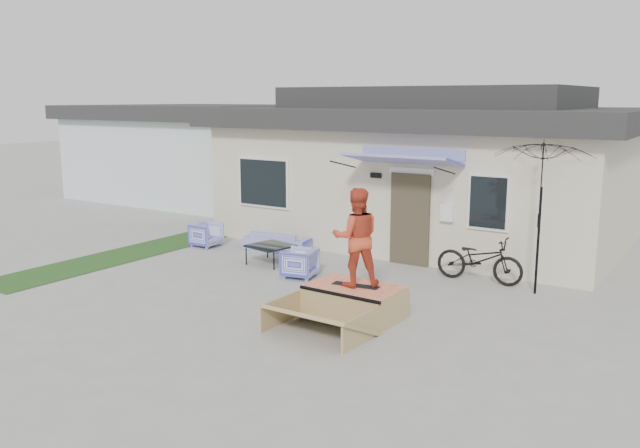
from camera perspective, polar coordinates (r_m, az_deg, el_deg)
The scene contains 13 objects.
ground at distance 12.12m, azimuth -5.90°, elevation -7.25°, with size 90.00×90.00×0.00m, color gray.
grass_strip at distance 17.02m, azimuth -15.32°, elevation -2.27°, with size 1.40×8.00×0.01m, color #1F4119.
house at distance 18.51m, azimuth 9.81°, elevation 5.08°, with size 10.80×8.49×4.10m.
neighbor_house at distance 26.05m, azimuth -10.11°, elevation 6.36°, with size 8.60×7.60×3.50m.
loveseat at distance 16.48m, azimuth -3.72°, elevation -1.19°, with size 1.65×0.48×0.64m, color #2D34B0.
armchair_left at distance 17.11m, azimuth -9.84°, elevation -0.82°, with size 0.66×0.61×0.68m, color #2D34B0.
armchair_right at distance 13.98m, azimuth -1.79°, elevation -3.28°, with size 0.67×0.62×0.68m, color #2D34B0.
coffee_table at distance 15.19m, azimuth -4.32°, elevation -2.64°, with size 0.89×0.89×0.44m, color black.
bicycle at distance 13.97m, azimuth 13.70°, elevation -2.58°, with size 0.64×1.83×1.17m, color black.
patio_umbrella at distance 13.21m, azimuth 18.58°, elevation 1.55°, with size 2.40×2.32×2.20m.
skate_ramp at distance 11.55m, azimuth 2.96°, elevation -6.74°, with size 1.59×2.12×0.53m, color #9E8453, non-canonical shape.
skateboard at distance 11.51m, azimuth 3.11°, elevation -5.29°, with size 0.85×0.21×0.05m, color black.
skater at distance 11.30m, azimuth 3.16°, elevation -0.99°, with size 0.84×0.65×1.71m, color #C64127.
Camera 1 is at (7.31, -8.91, 3.76)m, focal length 36.87 mm.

